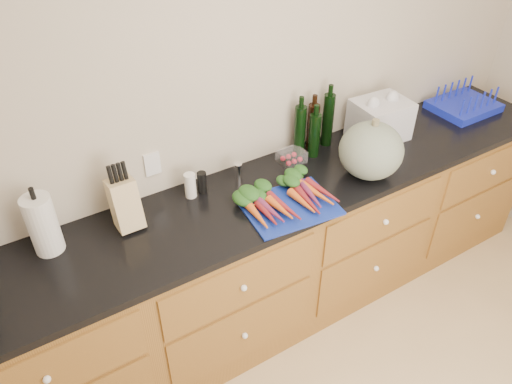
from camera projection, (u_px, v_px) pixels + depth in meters
wall_back at (253, 99)px, 2.61m from camera, size 4.10×0.05×2.60m
cabinets at (283, 253)px, 2.90m from camera, size 3.60×0.64×0.90m
countertop at (286, 189)px, 2.62m from camera, size 3.64×0.62×0.04m
cutting_board at (290, 206)px, 2.46m from camera, size 0.48×0.38×0.01m
carrots at (284, 196)px, 2.47m from camera, size 0.44×0.33×0.06m
squash at (371, 151)px, 2.60m from camera, size 0.34×0.34×0.30m
paper_towel at (43, 225)px, 2.14m from camera, size 0.13×0.13×0.29m
knife_block at (125, 204)px, 2.29m from camera, size 0.12×0.12×0.24m
grinder_salt at (190, 185)px, 2.50m from camera, size 0.06×0.06×0.13m
grinder_pepper at (202, 182)px, 2.53m from camera, size 0.05×0.05×0.12m
canister_chrome at (238, 172)px, 2.62m from camera, size 0.04×0.04×0.10m
tomato_box at (292, 157)px, 2.77m from camera, size 0.14×0.11×0.07m
bottles at (314, 128)px, 2.80m from camera, size 0.26×0.13×0.31m
grocery_bag at (380, 120)px, 2.93m from camera, size 0.33×0.27×0.23m
dish_rack at (464, 104)px, 3.25m from camera, size 0.40×0.32×0.16m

